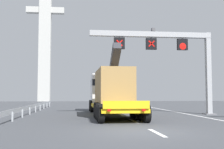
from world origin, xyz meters
name	(u,v)px	position (x,y,z in m)	size (l,w,h in m)	color
ground	(143,132)	(0.00, 0.00, 0.00)	(112.00, 112.00, 0.00)	#424449
lane_markings	(108,108)	(0.51, 21.63, 0.01)	(0.20, 57.86, 0.01)	silver
edge_line_right	(182,113)	(6.20, 12.00, 0.01)	(0.20, 63.00, 0.01)	silver
overhead_lane_gantry	(169,49)	(4.54, 10.33, 5.51)	(10.54, 0.90, 7.23)	#9EA0A5
heavy_haul_truck_yellow	(109,91)	(-0.40, 11.25, 1.99)	(3.20, 14.10, 5.30)	yellow
guardrail_left	(32,107)	(-7.04, 13.10, 0.56)	(0.13, 30.21, 0.76)	#999EA3
bridge_pylon_distant	(45,26)	(-11.48, 56.43, 18.09)	(9.00, 2.00, 35.40)	#B7B7B2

